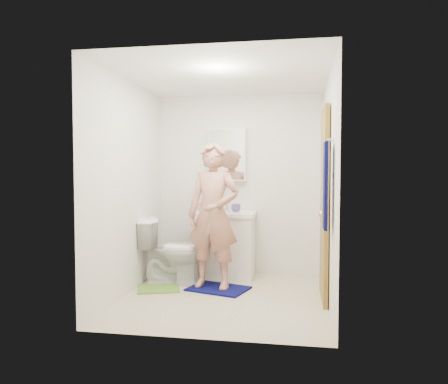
% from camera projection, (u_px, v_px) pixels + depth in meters
% --- Properties ---
extents(floor, '(2.20, 2.40, 0.02)m').
position_uv_depth(floor, '(225.00, 298.00, 4.78)').
color(floor, beige).
rests_on(floor, ground).
extents(ceiling, '(2.20, 2.40, 0.02)m').
position_uv_depth(ceiling, '(225.00, 75.00, 4.66)').
color(ceiling, white).
rests_on(ceiling, ground).
extents(wall_back, '(2.20, 0.02, 2.40)m').
position_uv_depth(wall_back, '(239.00, 185.00, 5.91)').
color(wall_back, silver).
rests_on(wall_back, ground).
extents(wall_front, '(2.20, 0.02, 2.40)m').
position_uv_depth(wall_front, '(200.00, 194.00, 3.52)').
color(wall_front, silver).
rests_on(wall_front, ground).
extents(wall_left, '(0.02, 2.40, 2.40)m').
position_uv_depth(wall_left, '(127.00, 187.00, 4.90)').
color(wall_left, silver).
rests_on(wall_left, ground).
extents(wall_right, '(0.02, 2.40, 2.40)m').
position_uv_depth(wall_right, '(330.00, 189.00, 4.53)').
color(wall_right, silver).
rests_on(wall_right, ground).
extents(vanity_cabinet, '(0.75, 0.55, 0.80)m').
position_uv_depth(vanity_cabinet, '(225.00, 246.00, 5.68)').
color(vanity_cabinet, white).
rests_on(vanity_cabinet, floor).
extents(countertop, '(0.79, 0.59, 0.05)m').
position_uv_depth(countertop, '(225.00, 214.00, 5.66)').
color(countertop, white).
rests_on(countertop, vanity_cabinet).
extents(sink_basin, '(0.40, 0.40, 0.03)m').
position_uv_depth(sink_basin, '(225.00, 213.00, 5.66)').
color(sink_basin, white).
rests_on(sink_basin, countertop).
extents(faucet, '(0.03, 0.03, 0.12)m').
position_uv_depth(faucet, '(227.00, 206.00, 5.83)').
color(faucet, silver).
rests_on(faucet, countertop).
extents(medicine_cabinet, '(0.50, 0.12, 0.70)m').
position_uv_depth(medicine_cabinet, '(228.00, 155.00, 5.84)').
color(medicine_cabinet, white).
rests_on(medicine_cabinet, wall_back).
extents(mirror_panel, '(0.46, 0.01, 0.66)m').
position_uv_depth(mirror_panel, '(227.00, 155.00, 5.78)').
color(mirror_panel, white).
rests_on(mirror_panel, wall_back).
extents(door, '(0.05, 0.80, 2.05)m').
position_uv_depth(door, '(324.00, 204.00, 4.70)').
color(door, '#A47E2D').
rests_on(door, ground).
extents(door_knob, '(0.07, 0.07, 0.07)m').
position_uv_depth(door_knob, '(322.00, 214.00, 4.39)').
color(door_knob, gold).
rests_on(door_knob, door).
extents(towel, '(0.03, 0.24, 0.80)m').
position_uv_depth(towel, '(325.00, 186.00, 3.98)').
color(towel, '#080B50').
rests_on(towel, wall_right).
extents(towel_hook, '(0.06, 0.02, 0.02)m').
position_uv_depth(towel_hook, '(330.00, 140.00, 3.95)').
color(towel_hook, silver).
rests_on(towel_hook, wall_right).
extents(toilet, '(0.84, 0.54, 0.81)m').
position_uv_depth(toilet, '(173.00, 251.00, 5.35)').
color(toilet, white).
rests_on(toilet, floor).
extents(bath_mat, '(0.77, 0.65, 0.02)m').
position_uv_depth(bath_mat, '(218.00, 289.00, 5.09)').
color(bath_mat, '#080B50').
rests_on(bath_mat, floor).
extents(green_rug, '(0.57, 0.53, 0.02)m').
position_uv_depth(green_rug, '(159.00, 288.00, 5.10)').
color(green_rug, '#649A33').
rests_on(green_rug, floor).
extents(soap_dispenser, '(0.10, 0.10, 0.18)m').
position_uv_depth(soap_dispenser, '(202.00, 205.00, 5.67)').
color(soap_dispenser, tan).
rests_on(soap_dispenser, countertop).
extents(toothbrush_cup, '(0.17, 0.17, 0.10)m').
position_uv_depth(toothbrush_cup, '(236.00, 208.00, 5.72)').
color(toothbrush_cup, '#5A4291').
rests_on(toothbrush_cup, countertop).
extents(man, '(0.67, 0.49, 1.69)m').
position_uv_depth(man, '(213.00, 215.00, 5.09)').
color(man, tan).
rests_on(man, bath_mat).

